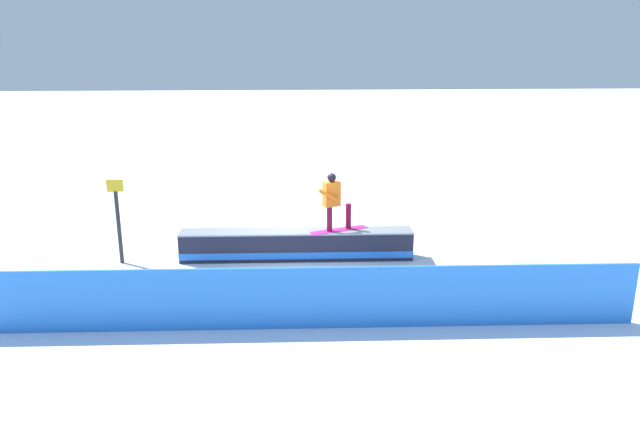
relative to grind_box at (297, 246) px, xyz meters
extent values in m
plane|color=white|center=(0.00, 0.00, -0.34)|extent=(120.00, 120.00, 0.00)
cube|color=black|center=(0.00, 0.00, 0.02)|extent=(5.90, 0.71, 0.72)
cube|color=blue|center=(0.00, 0.00, -0.16)|extent=(5.91, 0.72, 0.17)
cube|color=gray|center=(0.00, 0.00, 0.39)|extent=(5.90, 0.77, 0.04)
cube|color=#C51F81|center=(-1.07, 0.03, 0.42)|extent=(1.52, 0.80, 0.01)
cylinder|color=maroon|center=(-0.83, 0.12, 0.75)|extent=(0.18, 0.18, 0.65)
cylinder|color=maroon|center=(-1.32, -0.07, 0.75)|extent=(0.18, 0.18, 0.65)
cube|color=orange|center=(-0.88, 0.10, 1.38)|extent=(0.46, 0.37, 0.61)
sphere|color=black|center=(-0.88, 0.10, 1.80)|extent=(0.22, 0.22, 0.22)
cylinder|color=orange|center=(-0.77, 0.32, 1.41)|extent=(0.52, 0.27, 0.35)
cylinder|color=orange|center=(-0.91, -0.09, 1.41)|extent=(0.35, 0.21, 0.53)
cube|color=blue|center=(0.00, 3.87, 0.28)|extent=(12.98, 0.36, 1.25)
cylinder|color=#262628|center=(4.39, 0.04, 0.58)|extent=(0.10, 0.10, 1.84)
cube|color=yellow|center=(4.39, 0.04, 1.65)|extent=(0.40, 0.04, 0.30)
camera|label=1|loc=(0.24, 14.27, 4.92)|focal=33.21mm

